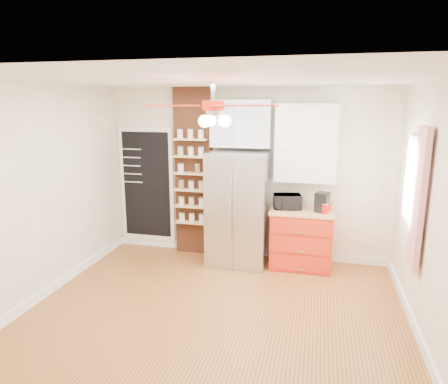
% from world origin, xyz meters
% --- Properties ---
extents(floor, '(4.50, 4.50, 0.00)m').
position_xyz_m(floor, '(0.00, 0.00, 0.00)').
color(floor, '#9C6727').
rests_on(floor, ground).
extents(ceiling, '(4.50, 4.50, 0.00)m').
position_xyz_m(ceiling, '(0.00, 0.00, 2.70)').
color(ceiling, white).
rests_on(ceiling, wall_back).
extents(wall_back, '(4.50, 0.02, 2.70)m').
position_xyz_m(wall_back, '(0.00, 2.00, 1.35)').
color(wall_back, '#F0E9C1').
rests_on(wall_back, floor).
extents(wall_front, '(4.50, 0.02, 2.70)m').
position_xyz_m(wall_front, '(0.00, -2.00, 1.35)').
color(wall_front, '#F0E9C1').
rests_on(wall_front, floor).
extents(wall_left, '(0.02, 4.00, 2.70)m').
position_xyz_m(wall_left, '(-2.25, 0.00, 1.35)').
color(wall_left, '#F0E9C1').
rests_on(wall_left, floor).
extents(wall_right, '(0.02, 4.00, 2.70)m').
position_xyz_m(wall_right, '(2.25, 0.00, 1.35)').
color(wall_right, '#F0E9C1').
rests_on(wall_right, floor).
extents(chalkboard, '(0.95, 0.05, 1.95)m').
position_xyz_m(chalkboard, '(-1.70, 1.96, 1.10)').
color(chalkboard, white).
rests_on(chalkboard, wall_back).
extents(brick_pillar, '(0.60, 0.16, 2.70)m').
position_xyz_m(brick_pillar, '(-0.85, 1.92, 1.35)').
color(brick_pillar, brown).
rests_on(brick_pillar, floor).
extents(fridge, '(0.90, 0.70, 1.75)m').
position_xyz_m(fridge, '(-0.05, 1.63, 0.88)').
color(fridge, silver).
rests_on(fridge, floor).
extents(upper_glass_cabinet, '(0.90, 0.35, 0.70)m').
position_xyz_m(upper_glass_cabinet, '(-0.05, 1.82, 2.15)').
color(upper_glass_cabinet, white).
rests_on(upper_glass_cabinet, wall_back).
extents(red_cabinet, '(0.94, 0.64, 0.90)m').
position_xyz_m(red_cabinet, '(0.92, 1.68, 0.45)').
color(red_cabinet, red).
rests_on(red_cabinet, floor).
extents(upper_shelf_unit, '(0.90, 0.30, 1.15)m').
position_xyz_m(upper_shelf_unit, '(0.92, 1.85, 1.88)').
color(upper_shelf_unit, white).
rests_on(upper_shelf_unit, wall_back).
extents(window, '(0.04, 0.75, 1.05)m').
position_xyz_m(window, '(2.23, 0.90, 1.55)').
color(window, white).
rests_on(window, wall_right).
extents(curtain, '(0.06, 0.40, 1.55)m').
position_xyz_m(curtain, '(2.18, 0.35, 1.45)').
color(curtain, red).
rests_on(curtain, wall_right).
extents(ceiling_fan, '(1.40, 1.40, 0.44)m').
position_xyz_m(ceiling_fan, '(0.00, 0.00, 2.42)').
color(ceiling_fan, silver).
rests_on(ceiling_fan, ceiling).
extents(toaster_oven, '(0.45, 0.35, 0.22)m').
position_xyz_m(toaster_oven, '(0.69, 1.69, 1.01)').
color(toaster_oven, black).
rests_on(toaster_oven, red_cabinet).
extents(coffee_maker, '(0.23, 0.25, 0.28)m').
position_xyz_m(coffee_maker, '(1.20, 1.63, 1.04)').
color(coffee_maker, black).
rests_on(coffee_maker, red_cabinet).
extents(canister_left, '(0.12, 0.12, 0.14)m').
position_xyz_m(canister_left, '(1.24, 1.55, 0.97)').
color(canister_left, red).
rests_on(canister_left, red_cabinet).
extents(canister_right, '(0.10, 0.10, 0.16)m').
position_xyz_m(canister_right, '(1.29, 1.72, 0.98)').
color(canister_right, red).
rests_on(canister_right, red_cabinet).
extents(pantry_jar_oats, '(0.12, 0.12, 0.13)m').
position_xyz_m(pantry_jar_oats, '(-1.01, 1.76, 1.44)').
color(pantry_jar_oats, beige).
rests_on(pantry_jar_oats, brick_pillar).
extents(pantry_jar_beans, '(0.10, 0.10, 0.13)m').
position_xyz_m(pantry_jar_beans, '(-0.75, 1.80, 1.44)').
color(pantry_jar_beans, brown).
rests_on(pantry_jar_beans, brick_pillar).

